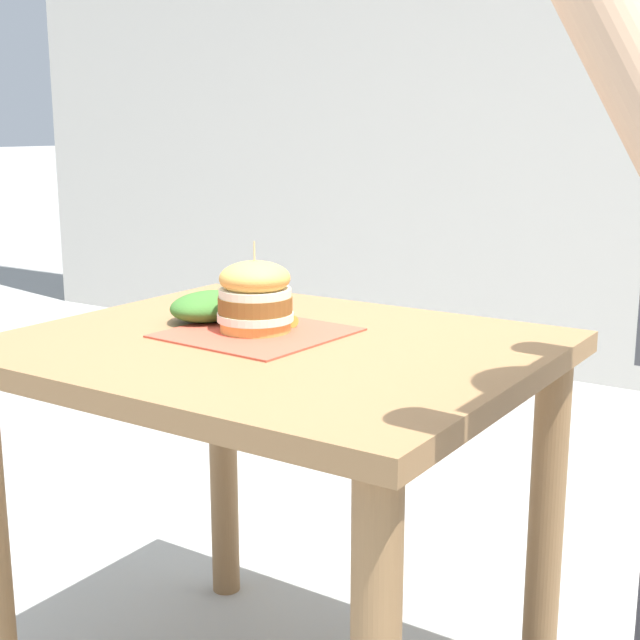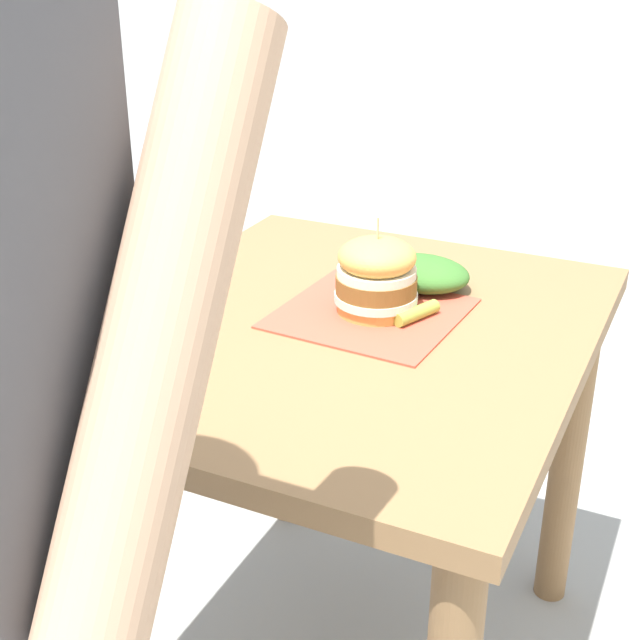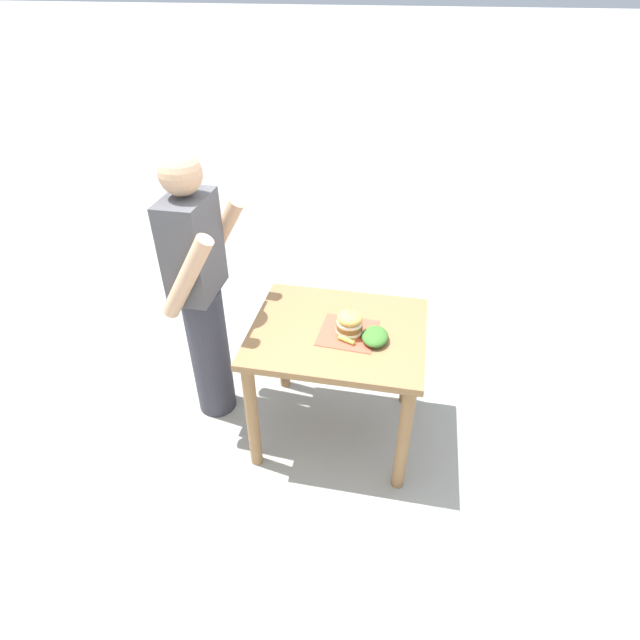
# 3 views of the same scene
# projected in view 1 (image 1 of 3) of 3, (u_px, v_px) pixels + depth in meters

# --- Properties ---
(patio_table) EXTENTS (0.80, 0.95, 0.79)m
(patio_table) POSITION_uv_depth(u_px,v_px,m) (276.00, 417.00, 1.67)
(patio_table) COLOR olive
(patio_table) RESTS_ON ground
(serving_paper) EXTENTS (0.32, 0.32, 0.00)m
(serving_paper) POSITION_uv_depth(u_px,v_px,m) (257.00, 333.00, 1.68)
(serving_paper) COLOR #D64C38
(serving_paper) RESTS_ON patio_table
(sandwich) EXTENTS (0.15, 0.15, 0.17)m
(sandwich) POSITION_uv_depth(u_px,v_px,m) (255.00, 296.00, 1.68)
(sandwich) COLOR gold
(sandwich) RESTS_ON serving_paper
(pickle_spear) EXTENTS (0.06, 0.10, 0.02)m
(pickle_spear) POSITION_uv_depth(u_px,v_px,m) (280.00, 317.00, 1.75)
(pickle_spear) COLOR #8EA83D
(pickle_spear) RESTS_ON serving_paper
(side_salad) EXTENTS (0.18, 0.14, 0.06)m
(side_salad) POSITION_uv_depth(u_px,v_px,m) (210.00, 306.00, 1.79)
(side_salad) COLOR #386B28
(side_salad) RESTS_ON patio_table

